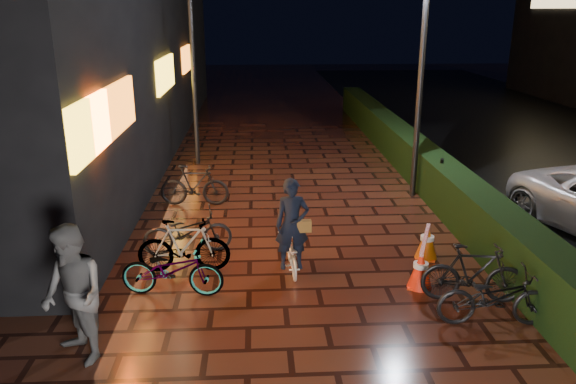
{
  "coord_description": "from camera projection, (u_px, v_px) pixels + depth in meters",
  "views": [
    {
      "loc": [
        -0.94,
        -6.98,
        4.29
      ],
      "look_at": [
        -0.39,
        2.81,
        1.1
      ],
      "focal_mm": 35.0,
      "sensor_mm": 36.0,
      "label": 1
    }
  ],
  "objects": [
    {
      "name": "bystander_person",
      "position": [
        73.0,
        295.0,
        6.97
      ],
      "size": [
        1.11,
        1.12,
        1.83
      ],
      "primitive_type": "imported",
      "rotation": [
        0.0,
        0.0,
        -0.85
      ],
      "color": "#5E5E61",
      "rests_on": "ground"
    },
    {
      "name": "parked_bikes_hedge",
      "position": [
        485.0,
        286.0,
        8.2
      ],
      "size": [
        1.7,
        1.33,
        0.95
      ],
      "color": "black",
      "rests_on": "ground"
    },
    {
      "name": "parked_bikes_storefront",
      "position": [
        185.0,
        230.0,
        10.27
      ],
      "size": [
        1.79,
        4.94,
        0.95
      ],
      "color": "black",
      "rests_on": "ground"
    },
    {
      "name": "hedge",
      "position": [
        410.0,
        153.0,
        15.62
      ],
      "size": [
        0.7,
        20.0,
        1.0
      ],
      "primitive_type": "cube",
      "color": "black",
      "rests_on": "ground"
    },
    {
      "name": "lamp_post_sf",
      "position": [
        193.0,
        69.0,
        15.61
      ],
      "size": [
        0.46,
        0.26,
        4.94
      ],
      "color": "black",
      "rests_on": "ground"
    },
    {
      "name": "lamp_post_hedge",
      "position": [
        421.0,
        75.0,
        12.76
      ],
      "size": [
        0.5,
        0.18,
        5.23
      ],
      "color": "black",
      "rests_on": "ground"
    },
    {
      "name": "cyclist",
      "position": [
        292.0,
        238.0,
        9.46
      ],
      "size": [
        0.62,
        1.19,
        1.67
      ],
      "color": "white",
      "rests_on": "ground"
    },
    {
      "name": "ground",
      "position": [
        326.0,
        325.0,
        8.01
      ],
      "size": [
        80.0,
        80.0,
        0.0
      ],
      "primitive_type": "plane",
      "color": "#381911",
      "rests_on": "ground"
    },
    {
      "name": "traffic_barrier",
      "position": [
        424.0,
        255.0,
        9.56
      ],
      "size": [
        0.88,
        1.56,
        0.64
      ],
      "color": "red",
      "rests_on": "ground"
    },
    {
      "name": "cart_assembly",
      "position": [
        442.0,
        177.0,
        13.11
      ],
      "size": [
        0.71,
        0.75,
        1.12
      ],
      "color": "black",
      "rests_on": "ground"
    }
  ]
}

